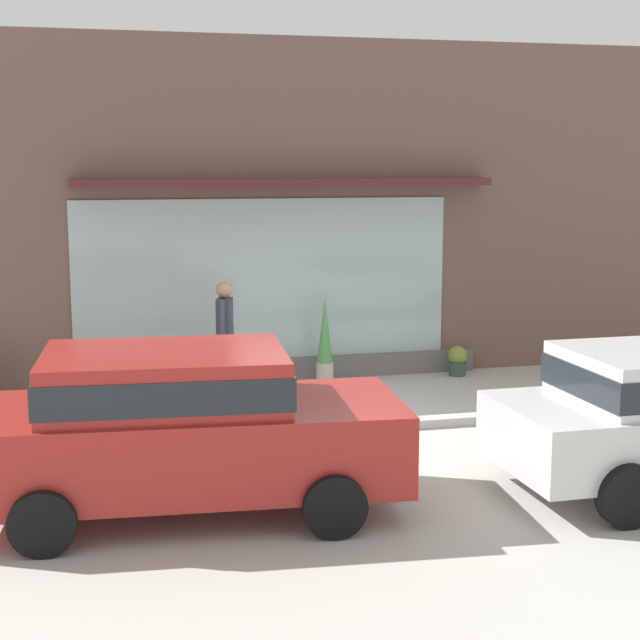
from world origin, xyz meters
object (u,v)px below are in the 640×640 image
potted_plant_low_front (154,379)px  potted_plant_trailing_edge (457,360)px  potted_plant_window_left (325,344)px  parked_car_red (180,422)px  pedestrian_with_handbag (225,331)px  fire_hydrant (261,382)px

potted_plant_low_front → potted_plant_trailing_edge: bearing=2.3°
potted_plant_window_left → parked_car_red: bearing=-118.6°
pedestrian_with_handbag → parked_car_red: pedestrian_with_handbag is taller
potted_plant_window_left → potted_plant_low_front: bearing=-179.3°
fire_hydrant → potted_plant_low_front: fire_hydrant is taller
pedestrian_with_handbag → parked_car_red: size_ratio=0.41×
potted_plant_low_front → potted_plant_window_left: size_ratio=0.34×
potted_plant_trailing_edge → pedestrian_with_handbag: bearing=-167.5°
potted_plant_trailing_edge → potted_plant_low_front: 4.90m
parked_car_red → potted_plant_trailing_edge: (5.00, 5.17, -0.66)m
parked_car_red → potted_plant_window_left: (2.73, 5.01, -0.26)m
fire_hydrant → pedestrian_with_handbag: bearing=124.3°
fire_hydrant → parked_car_red: 4.03m
fire_hydrant → potted_plant_trailing_edge: 3.80m
potted_plant_trailing_edge → potted_plant_window_left: bearing=-175.8°
fire_hydrant → potted_plant_window_left: (1.24, 1.30, 0.24)m
fire_hydrant → potted_plant_trailing_edge: bearing=22.7°
potted_plant_trailing_edge → potted_plant_low_front: bearing=-177.7°
pedestrian_with_handbag → potted_plant_low_front: 1.43m
fire_hydrant → parked_car_red: (-1.49, -3.71, 0.50)m
potted_plant_trailing_edge → potted_plant_low_front: (-4.90, -0.20, -0.01)m
parked_car_red → potted_plant_window_left: parked_car_red is taller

